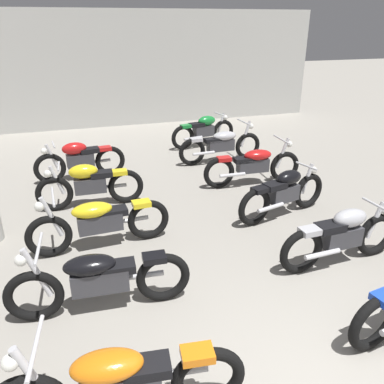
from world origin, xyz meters
The scene contains 11 objects.
back_wall centered at (0.00, 11.47, 1.80)m, with size 13.33×0.24×3.60m, color #B2B2AD.
motorcycle_left_row_0 centered at (-1.72, 0.70, 0.45)m, with size 2.17×0.68×0.97m.
motorcycle_left_row_1 centered at (-1.75, 2.22, 0.45)m, with size 2.17×0.68×0.97m.
motorcycle_left_row_2 centered at (-1.61, 3.69, 0.45)m, with size 2.17×0.68×0.97m.
motorcycle_left_row_3 centered at (-1.63, 5.23, 0.46)m, with size 1.97×0.48×0.88m.
motorcycle_left_row_4 centered at (-1.73, 6.75, 0.46)m, with size 1.97×0.52×0.88m.
motorcycle_right_row_1 centered at (1.62, 2.20, 0.46)m, with size 1.97×0.48×0.88m.
motorcycle_right_row_2 centered at (1.61, 3.80, 0.46)m, with size 1.94×0.69×0.88m.
motorcycle_right_row_3 centered at (1.75, 5.30, 0.45)m, with size 2.17×0.68×0.97m.
motorcycle_right_row_4 centered at (1.65, 6.90, 0.45)m, with size 2.17×0.68×0.97m.
motorcycle_right_row_5 centered at (1.68, 8.29, 0.46)m, with size 1.95×0.63×0.88m.
Camera 1 is at (-1.86, -1.73, 3.22)m, focal length 36.63 mm.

